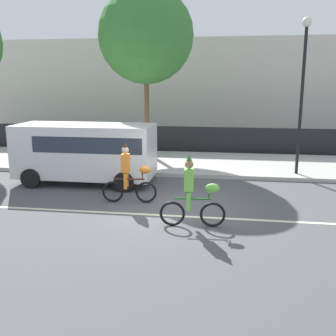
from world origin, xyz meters
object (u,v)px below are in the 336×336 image
Objects in this scene: parked_van_white at (87,149)px; parade_cyclist_orange at (130,176)px; street_lamp_post at (303,74)px; parade_cyclist_lime at (193,195)px.

parade_cyclist_orange is at bearing -45.24° from parked_van_white.
parade_cyclist_lime is at bearing -120.70° from street_lamp_post.
parade_cyclist_lime is at bearing -40.03° from parade_cyclist_orange.
parked_van_white is at bearing -165.07° from street_lamp_post.
street_lamp_post reaches higher than parade_cyclist_lime.
street_lamp_post is at bearing 14.93° from parked_van_white.
parked_van_white reaches higher than parade_cyclist_orange.
parked_van_white is 0.85× the size of street_lamp_post.
parade_cyclist_orange is 2.79m from parade_cyclist_lime.
parade_cyclist_orange and parade_cyclist_lime have the same top height.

